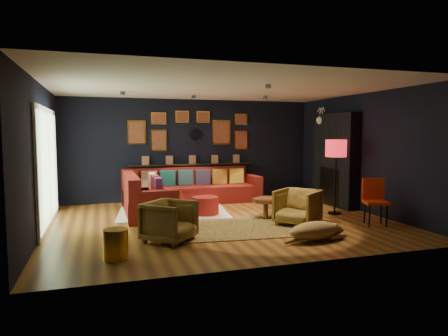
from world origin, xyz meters
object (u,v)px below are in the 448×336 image
object	(u,v)px
sectional	(175,193)
orange_chair	(375,197)
pouf	(206,205)
gold_stool	(116,244)
dog	(314,227)
coffee_table	(269,202)
armchair_left	(170,219)
armchair_right	(298,205)
floor_lamp	(336,152)

from	to	relation	value
sectional	orange_chair	xyz separation A→B (m)	(3.29, -2.93, 0.20)
sectional	pouf	xyz separation A→B (m)	(0.43, -1.18, -0.11)
gold_stool	dog	bearing A→B (deg)	0.97
coffee_table	orange_chair	distance (m)	2.02
sectional	dog	size ratio (longest dim) A/B	2.66
sectional	coffee_table	world-z (taller)	sectional
coffee_table	dog	world-z (taller)	dog
armchair_left	orange_chair	size ratio (longest dim) A/B	0.82
coffee_table	dog	xyz separation A→B (m)	(0.00, -1.79, -0.12)
pouf	gold_stool	distance (m)	3.14
gold_stool	orange_chair	size ratio (longest dim) A/B	0.48
armchair_right	orange_chair	size ratio (longest dim) A/B	0.85
sectional	armchair_left	xyz separation A→B (m)	(-0.63, -2.98, 0.04)
pouf	armchair_right	size ratio (longest dim) A/B	0.75
armchair_left	orange_chair	world-z (taller)	orange_chair
armchair_right	orange_chair	bearing A→B (deg)	35.69
orange_chair	dog	world-z (taller)	orange_chair
armchair_left	floor_lamp	world-z (taller)	floor_lamp
coffee_table	armchair_right	size ratio (longest dim) A/B	1.15
gold_stool	dog	distance (m)	3.10
armchair_left	gold_stool	distance (m)	1.10
orange_chair	floor_lamp	world-z (taller)	floor_lamp
coffee_table	armchair_left	bearing A→B (deg)	-152.54
armchair_left	pouf	bearing A→B (deg)	12.22
pouf	sectional	bearing A→B (deg)	110.05
pouf	orange_chair	distance (m)	3.36
sectional	pouf	bearing A→B (deg)	-69.95
pouf	dog	distance (m)	2.70
orange_chair	dog	bearing A→B (deg)	-137.15
gold_stool	orange_chair	xyz separation A→B (m)	(4.78, 0.73, 0.31)
sectional	armchair_left	world-z (taller)	sectional
armchair_right	gold_stool	distance (m)	3.55
armchair_right	dog	size ratio (longest dim) A/B	0.58
coffee_table	orange_chair	xyz separation A→B (m)	(1.67, -1.12, 0.18)
armchair_right	gold_stool	bearing A→B (deg)	-110.39
floor_lamp	dog	bearing A→B (deg)	-130.60
gold_stool	orange_chair	distance (m)	4.84
sectional	floor_lamp	world-z (taller)	floor_lamp
pouf	armchair_left	distance (m)	2.10
floor_lamp	dog	size ratio (longest dim) A/B	1.25
dog	coffee_table	bearing A→B (deg)	80.97
sectional	armchair_left	size ratio (longest dim) A/B	4.72
coffee_table	pouf	xyz separation A→B (m)	(-1.18, 0.63, -0.12)
sectional	floor_lamp	size ratio (longest dim) A/B	2.14
gold_stool	floor_lamp	world-z (taller)	floor_lamp
armchair_left	floor_lamp	bearing A→B (deg)	-30.51
sectional	gold_stool	bearing A→B (deg)	-112.15
coffee_table	dog	distance (m)	1.80
sectional	gold_stool	xyz separation A→B (m)	(-1.49, -3.66, -0.11)
pouf	dog	xyz separation A→B (m)	(1.18, -2.43, 0.00)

